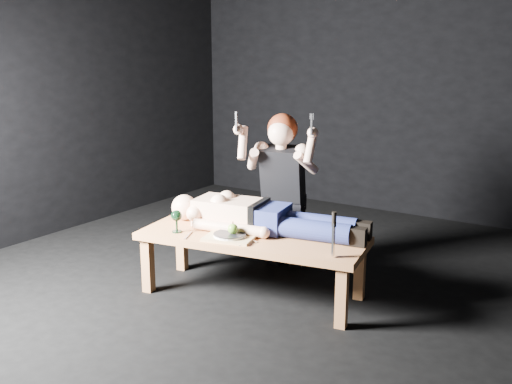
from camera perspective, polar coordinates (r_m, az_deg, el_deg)
ground at (r=4.32m, az=2.14°, el=-9.39°), size 5.00×5.00×0.00m
back_wall at (r=6.26m, az=14.44°, el=11.43°), size 5.00×0.00×5.00m
table at (r=4.09m, az=-0.39°, el=-7.30°), size 1.67×0.86×0.45m
lying_man at (r=4.09m, az=0.98°, el=-2.18°), size 1.56×0.71×0.25m
kneeling_woman at (r=4.52m, az=2.94°, el=0.24°), size 0.85×0.91×1.29m
serving_tray at (r=3.94m, az=-2.63°, el=-4.55°), size 0.38×0.31×0.02m
plate at (r=3.93m, az=-2.63°, el=-4.29°), size 0.27×0.27×0.02m
apple at (r=3.91m, az=-2.31°, el=-3.68°), size 0.07×0.07×0.07m
goblet at (r=4.10m, az=-7.91°, el=-2.91°), size 0.09×0.09×0.16m
fork_flat at (r=4.03m, az=-6.79°, el=-4.32°), size 0.08×0.16×0.01m
knife_flat at (r=3.86m, az=-1.08°, el=-5.01°), size 0.04×0.17×0.01m
spoon_flat at (r=3.92m, az=-0.53°, el=-4.71°), size 0.16×0.09×0.01m
carving_knife at (r=3.58m, az=7.73°, el=-4.24°), size 0.04×0.05×0.29m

